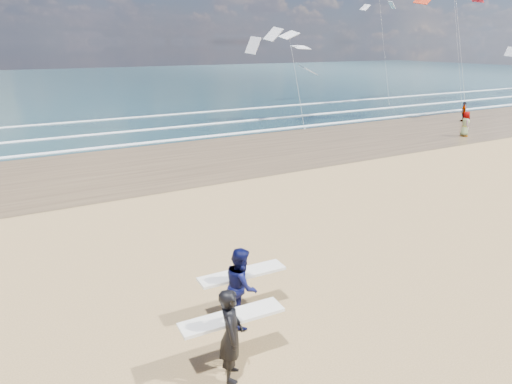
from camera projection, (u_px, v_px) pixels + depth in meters
wet_sand_strip at (367, 134)px, 33.69m from camera, size 220.00×12.00×0.01m
ocean at (150, 82)px, 78.40m from camera, size 220.00×100.00×0.02m
foam_breakers at (291, 115)px, 42.04m from camera, size 220.00×11.70×0.05m
surfer_near at (231, 333)px, 9.02m from camera, size 2.22×1.09×1.99m
surfer_far at (242, 285)px, 10.86m from camera, size 2.22×1.24×1.94m
beachgoer_0 at (465, 124)px, 32.72m from camera, size 0.96×1.03×1.77m
beachgoer_1 at (464, 112)px, 38.90m from camera, size 1.06×0.78×1.68m
kite_0 at (458, 24)px, 35.87m from camera, size 7.05×4.88×13.32m
kite_1 at (294, 62)px, 36.74m from camera, size 6.88×4.86×8.36m
kite_2 at (456, 25)px, 46.90m from camera, size 6.60×4.83×14.29m
kite_5 at (383, 42)px, 49.77m from camera, size 4.67×4.61×12.49m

